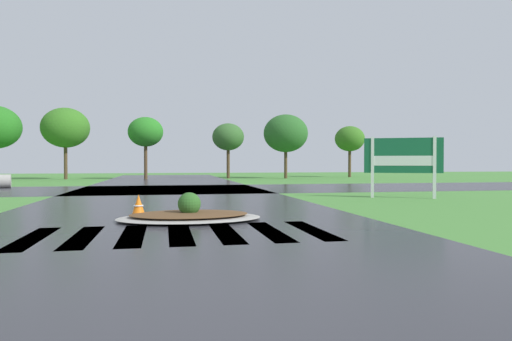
{
  "coord_description": "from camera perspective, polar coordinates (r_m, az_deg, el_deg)",
  "views": [
    {
      "loc": [
        -0.31,
        -3.21,
        1.4
      ],
      "look_at": [
        3.0,
        13.37,
        1.11
      ],
      "focal_mm": 32.49,
      "sensor_mm": 36.0,
      "label": 1
    }
  ],
  "objects": [
    {
      "name": "asphalt_roadway",
      "position": [
        13.29,
        -9.94,
        -5.08
      ],
      "size": [
        9.54,
        80.0,
        0.01
      ],
      "primitive_type": "cube",
      "color": "#2B2B30",
      "rests_on": "ground"
    },
    {
      "name": "traffic_cone",
      "position": [
        11.81,
        -14.27,
        -4.42
      ],
      "size": [
        0.39,
        0.39,
        0.62
      ],
      "color": "orange",
      "rests_on": "ground"
    },
    {
      "name": "background_treeline",
      "position": [
        40.51,
        -12.29,
        4.71
      ],
      "size": [
        34.15,
        5.62,
        5.98
      ],
      "color": "#4C3823",
      "rests_on": "ground"
    },
    {
      "name": "median_island",
      "position": [
        11.41,
        -8.21,
        -5.46
      ],
      "size": [
        3.49,
        2.33,
        0.68
      ],
      "color": "#9E9B93",
      "rests_on": "ground"
    },
    {
      "name": "asphalt_cross_road",
      "position": [
        24.67,
        -10.56,
        -2.28
      ],
      "size": [
        90.0,
        8.59,
        0.01
      ],
      "primitive_type": "cube",
      "color": "#2B2B30",
      "rests_on": "ground"
    },
    {
      "name": "crosswalk_stripes",
      "position": [
        9.27,
        -9.34,
        -7.71
      ],
      "size": [
        5.85,
        2.86,
        0.01
      ],
      "color": "white",
      "rests_on": "ground"
    },
    {
      "name": "estate_billboard",
      "position": [
        19.13,
        17.65,
        1.47
      ],
      "size": [
        2.73,
        1.38,
        2.43
      ],
      "rotation": [
        0.0,
        0.0,
        2.69
      ],
      "color": "white",
      "rests_on": "ground"
    }
  ]
}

